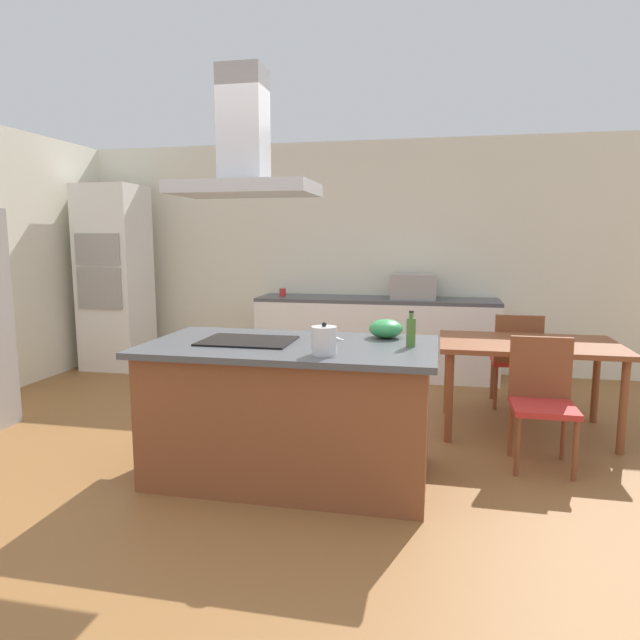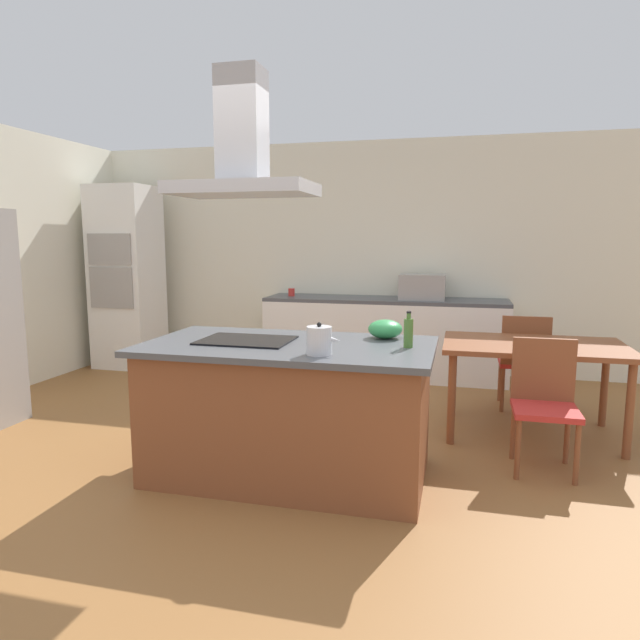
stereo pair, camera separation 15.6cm
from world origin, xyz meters
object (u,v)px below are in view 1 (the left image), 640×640
mixing_bowl (386,329)px  range_hood (244,154)px  tea_kettle (324,340)px  dining_table (528,352)px  chair_facing_island (542,393)px  cooktop (248,341)px  countertop_microwave (414,286)px  wall_oven_stack (115,278)px  coffee_mug_red (283,292)px  olive_oil_bottle (411,332)px  chair_facing_back_wall (516,355)px

mixing_bowl → range_hood: bearing=-159.1°
tea_kettle → range_hood: bearing=152.7°
dining_table → tea_kettle: bearing=-132.1°
chair_facing_island → cooktop: bearing=-164.1°
chair_facing_island → mixing_bowl: bearing=-168.4°
cooktop → countertop_microwave: size_ratio=1.20×
dining_table → chair_facing_island: 0.68m
dining_table → countertop_microwave: bearing=121.1°
cooktop → range_hood: bearing=0.0°
cooktop → mixing_bowl: mixing_bowl is taller
wall_oven_stack → dining_table: 4.80m
cooktop → coffee_mug_red: (-0.56, 2.86, 0.04)m
cooktop → olive_oil_bottle: bearing=2.6°
wall_oven_stack → dining_table: wall_oven_stack is taller
mixing_bowl → coffee_mug_red: (-1.45, 2.53, -0.02)m
mixing_bowl → wall_oven_stack: bearing=146.5°
cooktop → chair_facing_back_wall: (1.95, 1.89, -0.40)m
olive_oil_bottle → chair_facing_back_wall: 2.10m
mixing_bowl → cooktop: bearing=-159.1°
olive_oil_bottle → countertop_microwave: (-0.11, 2.83, 0.04)m
range_hood → mixing_bowl: bearing=20.9°
mixing_bowl → chair_facing_back_wall: 1.94m
countertop_microwave → coffee_mug_red: bearing=-179.4°
wall_oven_stack → olive_oil_bottle: bearing=-35.3°
tea_kettle → countertop_microwave: bearing=83.2°
wall_oven_stack → chair_facing_island: 5.05m
dining_table → chair_facing_island: chair_facing_island is taller
coffee_mug_red → chair_facing_island: 3.44m
chair_facing_island → dining_table: bearing=90.0°
cooktop → coffee_mug_red: 2.92m
countertop_microwave → range_hood: range_hood is taller
tea_kettle → dining_table: bearing=47.9°
chair_facing_back_wall → dining_table: bearing=-90.0°
cooktop → countertop_microwave: (0.96, 2.88, 0.13)m
mixing_bowl → chair_facing_island: size_ratio=0.26×
chair_facing_back_wall → range_hood: (-1.95, -1.89, 1.59)m
olive_oil_bottle → tea_kettle: bearing=-144.5°
mixing_bowl → dining_table: bearing=39.6°
chair_facing_island → chair_facing_back_wall: bearing=90.0°
tea_kettle → dining_table: tea_kettle is taller
olive_oil_bottle → wall_oven_stack: wall_oven_stack is taller
cooktop → chair_facing_island: 2.07m
chair_facing_back_wall → range_hood: size_ratio=0.99×
chair_facing_island → range_hood: 2.58m
countertop_microwave → mixing_bowl: bearing=-91.7°
olive_oil_bottle → coffee_mug_red: bearing=120.1°
wall_oven_stack → range_hood: 3.85m
cooktop → wall_oven_stack: 3.72m
chair_facing_back_wall → chair_facing_island: 1.33m
olive_oil_bottle → chair_facing_island: 1.13m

